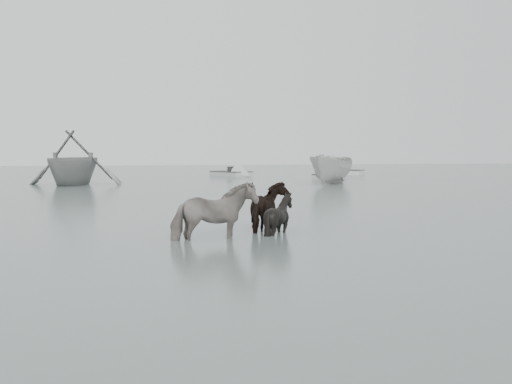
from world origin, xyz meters
TOP-DOWN VIEW (x-y plane):
  - ground at (0.00, 0.00)m, footprint 140.00×140.00m
  - pony_pinto at (-0.08, 0.47)m, footprint 2.02×1.22m
  - pony_dark at (1.61, 1.90)m, footprint 1.31×1.50m
  - pony_black at (1.63, 1.26)m, footprint 1.36×1.26m
  - rowboat_trail at (-4.51, 24.18)m, footprint 6.57×7.20m
  - boat_small at (10.16, 21.88)m, footprint 4.41×4.93m
  - skiff_port at (12.01, 27.75)m, footprint 3.96×5.08m
  - skiff_mid at (6.35, 34.10)m, footprint 3.50×4.96m
  - skiff_star at (15.82, 35.88)m, footprint 4.81×4.26m

SIDE VIEW (x-z plane):
  - ground at x=0.00m, z-range 0.00..0.00m
  - skiff_port at x=12.01m, z-range 0.00..0.75m
  - skiff_mid at x=6.35m, z-range 0.00..0.75m
  - skiff_star at x=15.82m, z-range 0.00..0.75m
  - pony_black at x=1.63m, z-range 0.00..1.31m
  - pony_dark at x=1.61m, z-range 0.00..1.43m
  - pony_pinto at x=-0.08m, z-range 0.00..1.60m
  - boat_small at x=10.16m, z-range 0.00..1.87m
  - rowboat_trail at x=-4.51m, z-range 0.00..3.25m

